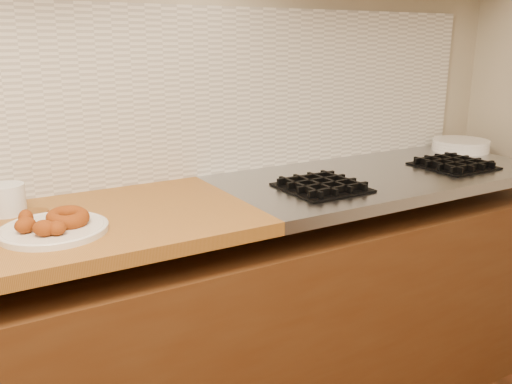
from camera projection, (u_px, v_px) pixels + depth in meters
wall_back at (38, 52)px, 1.65m from camera, size 4.00×0.02×2.70m
base_cabinet at (90, 380)px, 1.65m from camera, size 3.60×0.60×0.77m
stovetop at (382, 177)px, 2.08m from camera, size 1.30×0.62×0.04m
backsplash at (44, 102)px, 1.68m from camera, size 3.60×0.02×0.60m
burner_grates at (393, 174)px, 1.99m from camera, size 0.91×0.26×0.03m
donut_plate at (54, 230)px, 1.41m from camera, size 0.28×0.28×0.02m
ring_donut at (68, 217)px, 1.42m from camera, size 0.15×0.15×0.05m
fried_dough_chunks at (37, 225)px, 1.36m from camera, size 0.13×0.16×0.05m
plastic_tub at (6, 199)px, 1.56m from camera, size 0.11×0.11×0.09m
brass_jar_lid at (36, 213)px, 1.55m from camera, size 0.09×0.09×0.01m
plate_stack at (460, 145)px, 2.46m from camera, size 0.25×0.25×0.05m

